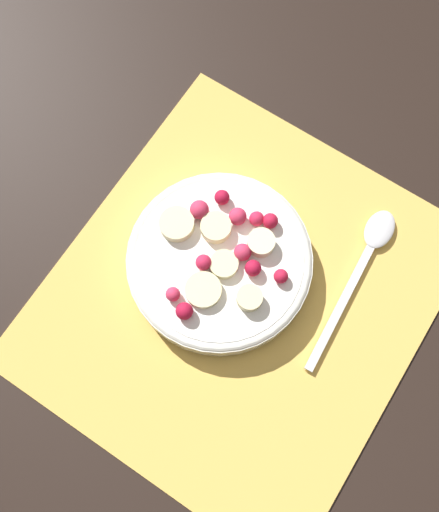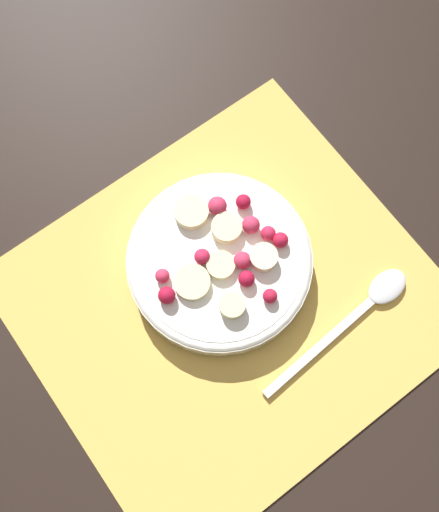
{
  "view_description": "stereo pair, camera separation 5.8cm",
  "coord_description": "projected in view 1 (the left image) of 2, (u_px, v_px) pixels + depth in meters",
  "views": [
    {
      "loc": [
        0.12,
        0.05,
        0.6
      ],
      "look_at": [
        -0.01,
        -0.04,
        0.04
      ],
      "focal_mm": 40.0,
      "sensor_mm": 36.0,
      "label": 1
    },
    {
      "loc": [
        0.08,
        0.09,
        0.6
      ],
      "look_at": [
        -0.01,
        -0.04,
        0.04
      ],
      "focal_mm": 40.0,
      "sensor_mm": 36.0,
      "label": 2
    }
  ],
  "objects": [
    {
      "name": "ground_plane",
      "position": [
        240.0,
        296.0,
        0.61
      ],
      "size": [
        3.0,
        3.0,
        0.0
      ],
      "primitive_type": "plane",
      "color": "black"
    },
    {
      "name": "fruit_bowl",
      "position": [
        220.0,
        261.0,
        0.59
      ],
      "size": [
        0.19,
        0.19,
        0.05
      ],
      "color": "silver",
      "rests_on": "placemat"
    },
    {
      "name": "spoon",
      "position": [
        367.0,
        254.0,
        0.61
      ],
      "size": [
        0.2,
        0.03,
        0.01
      ],
      "rotation": [
        0.0,
        0.0,
        3.21
      ],
      "color": "silver",
      "rests_on": "placemat"
    },
    {
      "name": "placemat",
      "position": [
        240.0,
        295.0,
        0.61
      ],
      "size": [
        0.41,
        0.37,
        0.01
      ],
      "color": "#E0B251",
      "rests_on": "ground_plane"
    }
  ]
}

